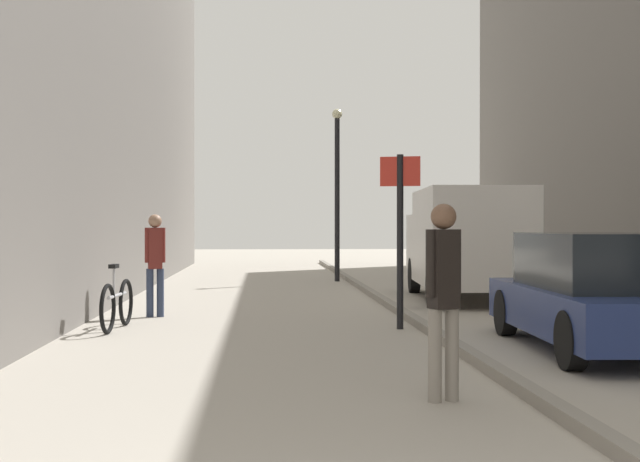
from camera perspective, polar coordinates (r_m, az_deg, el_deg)
The scene contains 9 objects.
ground_plane at distance 14.68m, azimuth -0.75°, elevation -5.66°, with size 80.00×80.00×0.00m, color #A8A093.
kerb_strip at distance 14.85m, azimuth 5.38°, elevation -5.36°, with size 0.16×40.00×0.12m, color gray.
pedestrian_main_foreground at distance 7.48m, azimuth 8.34°, elevation -3.79°, with size 0.33×0.26×1.74m.
pedestrian_mid_block at distance 14.49m, azimuth -11.08°, elevation -1.78°, with size 0.34×0.24×1.73m.
delivery_van at distance 17.71m, azimuth 9.83°, elevation -0.66°, with size 2.35×5.26×2.27m.
parked_car at distance 11.00m, azimuth 18.40°, elevation -3.98°, with size 1.98×4.27×1.45m.
street_sign_post at distance 12.60m, azimuth 5.44°, elevation 0.38°, with size 0.58×0.20×2.60m.
lamp_post at distance 23.29m, azimuth 1.17°, elevation 3.28°, with size 0.28×0.28×4.76m.
bicycle_leaning at distance 12.87m, azimuth -13.55°, elevation -4.82°, with size 0.21×1.77×0.98m.
Camera 1 is at (-0.79, -2.58, 1.55)m, focal length 47.35 mm.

